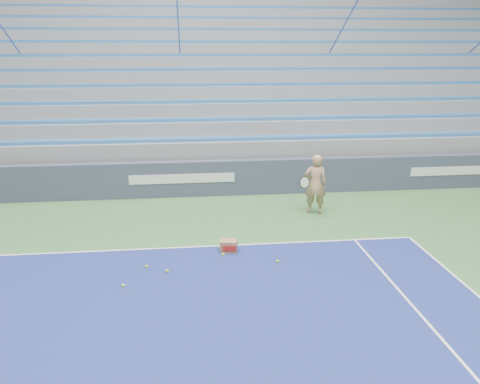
# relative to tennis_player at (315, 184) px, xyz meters

# --- Properties ---
(sponsor_barrier) EXTENTS (30.00, 0.32, 1.10)m
(sponsor_barrier) POSITION_rel_tennis_player_xyz_m (-3.65, 1.98, -0.29)
(sponsor_barrier) COLOR #383F56
(sponsor_barrier) RESTS_ON ground
(bleachers) EXTENTS (31.00, 9.15, 7.30)m
(bleachers) POSITION_rel_tennis_player_xyz_m (-3.65, 7.70, 1.52)
(bleachers) COLOR gray
(bleachers) RESTS_ON ground
(tennis_player) EXTENTS (0.95, 0.89, 1.67)m
(tennis_player) POSITION_rel_tennis_player_xyz_m (0.00, 0.00, 0.00)
(tennis_player) COLOR tan
(tennis_player) RESTS_ON ground
(ball_box) EXTENTS (0.42, 0.35, 0.28)m
(ball_box) POSITION_rel_tennis_player_xyz_m (-2.59, -2.34, -0.70)
(ball_box) COLOR #916946
(ball_box) RESTS_ON ground
(tennis_ball_0) EXTENTS (0.07, 0.07, 0.07)m
(tennis_ball_0) POSITION_rel_tennis_player_xyz_m (-4.38, -2.97, -0.80)
(tennis_ball_0) COLOR #AFDA2C
(tennis_ball_0) RESTS_ON ground
(tennis_ball_1) EXTENTS (0.07, 0.07, 0.07)m
(tennis_ball_1) POSITION_rel_tennis_player_xyz_m (-2.80, -2.18, -0.80)
(tennis_ball_1) COLOR #AFDA2C
(tennis_ball_1) RESTS_ON ground
(tennis_ball_2) EXTENTS (0.07, 0.07, 0.07)m
(tennis_ball_2) POSITION_rel_tennis_player_xyz_m (-1.60, -3.02, -0.80)
(tennis_ball_2) COLOR #AFDA2C
(tennis_ball_2) RESTS_ON ground
(tennis_ball_3) EXTENTS (0.07, 0.07, 0.07)m
(tennis_ball_3) POSITION_rel_tennis_player_xyz_m (-3.94, -3.24, -0.80)
(tennis_ball_3) COLOR #AFDA2C
(tennis_ball_3) RESTS_ON ground
(tennis_ball_4) EXTENTS (0.07, 0.07, 0.07)m
(tennis_ball_4) POSITION_rel_tennis_player_xyz_m (-4.76, -3.75, -0.80)
(tennis_ball_4) COLOR #AFDA2C
(tennis_ball_4) RESTS_ON ground
(tennis_ball_5) EXTENTS (0.07, 0.07, 0.07)m
(tennis_ball_5) POSITION_rel_tennis_player_xyz_m (-2.73, -2.56, -0.80)
(tennis_ball_5) COLOR #AFDA2C
(tennis_ball_5) RESTS_ON ground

